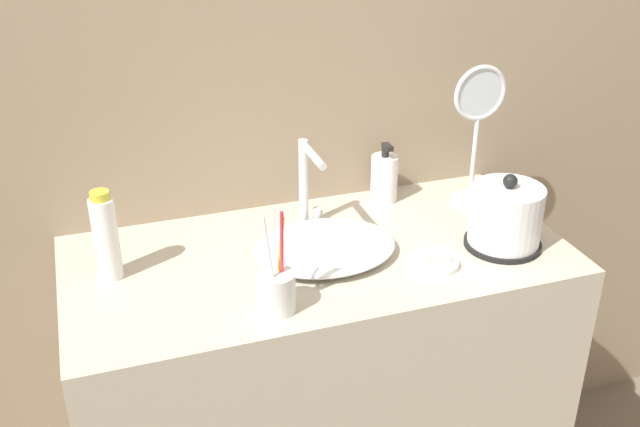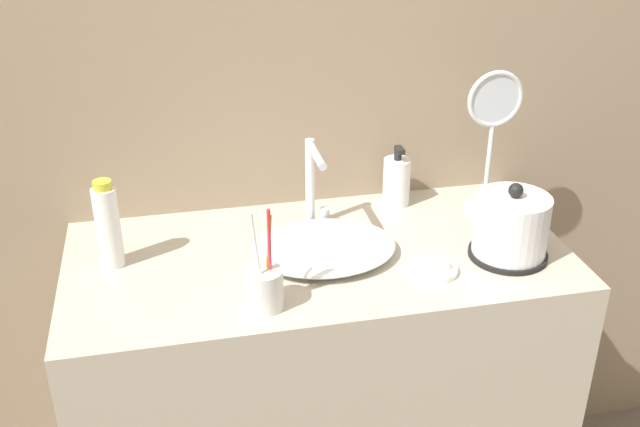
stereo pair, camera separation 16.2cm
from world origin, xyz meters
The scene contains 10 objects.
wall_back centered at (0.00, 0.56, 1.30)m, with size 6.00×0.04×2.60m.
vanity_counter centered at (0.00, 0.27, 0.45)m, with size 1.11×0.54×0.90m.
sink_basin centered at (0.01, 0.26, 0.92)m, with size 0.32×0.26×0.04m.
faucet centered at (0.01, 0.39, 1.02)m, with size 0.06×0.15×0.22m.
electric_kettle centered at (0.41, 0.17, 0.97)m, with size 0.17×0.17×0.18m.
toothbrush_cup centered at (-0.15, 0.09, 0.94)m, with size 0.08×0.08×0.22m.
lotion_bottle centered at (0.24, 0.47, 0.96)m, with size 0.07×0.07×0.16m.
shampoo_bottle centered at (-0.45, 0.32, 0.99)m, with size 0.05×0.05×0.20m.
soap_dish centered at (0.22, 0.14, 0.91)m, with size 0.11×0.11×0.03m.
vanity_mirror centered at (0.45, 0.39, 1.11)m, with size 0.14×0.09×0.35m.
Camera 2 is at (-0.30, -1.14, 1.74)m, focal length 42.00 mm.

